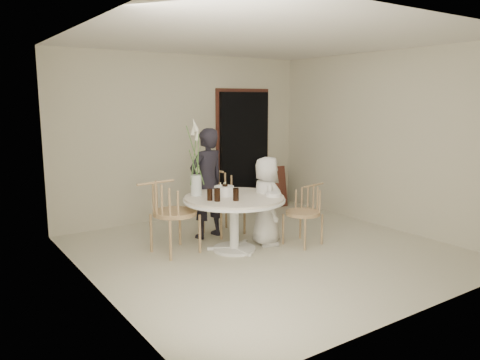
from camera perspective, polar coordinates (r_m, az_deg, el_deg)
ground at (r=6.27m, az=3.28°, el=-8.57°), size 4.50×4.50×0.00m
room_shell at (r=5.96m, az=3.43°, el=6.38°), size 4.50×4.50×4.50m
doorway at (r=8.45m, az=0.48°, el=3.54°), size 1.00×0.10×2.10m
door_trim at (r=8.47m, az=0.33°, el=3.97°), size 1.12×0.03×2.22m
table at (r=6.10m, az=-0.71°, el=-3.06°), size 1.33×1.33×0.73m
picture_frame at (r=8.64m, az=4.03°, el=-0.87°), size 0.58×0.22×0.75m
chair_far at (r=6.98m, az=-2.68°, el=-1.44°), size 0.56×0.60×0.95m
chair_right at (r=6.52m, az=8.32°, el=-3.09°), size 0.53×0.50×0.82m
chair_left at (r=6.00m, az=-9.06°, el=-3.21°), size 0.63×0.59×0.98m
girl at (r=6.69m, az=-4.06°, el=-0.42°), size 0.63×0.47×1.58m
boy at (r=6.38m, az=3.25°, el=-2.57°), size 0.61×0.70×1.22m
birthday_cake at (r=6.12m, az=-1.96°, el=-1.34°), size 0.26×0.26×0.17m
cola_tumbler_a at (r=5.78m, az=-2.79°, el=-1.82°), size 0.10×0.10×0.16m
cola_tumbler_b at (r=5.81m, az=-0.51°, el=-1.76°), size 0.09×0.09×0.16m
cola_tumbler_c at (r=5.83m, az=-3.71°, el=-1.79°), size 0.08×0.08×0.15m
cola_tumbler_d at (r=6.11m, az=-1.84°, el=-1.20°), size 0.09×0.09×0.16m
plate_stack at (r=6.09m, az=4.09°, el=-1.77°), size 0.25×0.25×0.05m
flower_vase at (r=6.10m, az=-5.41°, el=1.41°), size 0.15×0.15×1.02m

